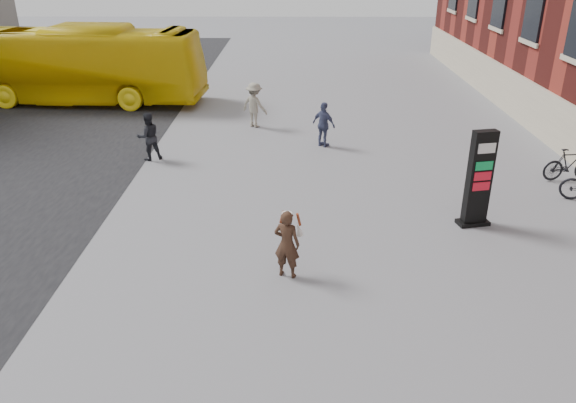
{
  "coord_description": "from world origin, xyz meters",
  "views": [
    {
      "loc": [
        0.03,
        -11.19,
        6.65
      ],
      "look_at": [
        -0.09,
        0.47,
        1.35
      ],
      "focal_mm": 35.0,
      "sensor_mm": 36.0,
      "label": 1
    }
  ],
  "objects_px": {
    "woman": "(287,243)",
    "bike_7": "(570,164)",
    "pedestrian_b": "(254,105)",
    "bus": "(66,65)",
    "pedestrian_c": "(324,125)",
    "pedestrian_a": "(149,137)",
    "info_pylon": "(479,179)"
  },
  "relations": [
    {
      "from": "pedestrian_b",
      "to": "bike_7",
      "type": "height_order",
      "value": "pedestrian_b"
    },
    {
      "from": "pedestrian_a",
      "to": "info_pylon",
      "type": "bearing_deg",
      "value": 125.53
    },
    {
      "from": "woman",
      "to": "bus",
      "type": "relative_size",
      "value": 0.13
    },
    {
      "from": "woman",
      "to": "info_pylon",
      "type": "bearing_deg",
      "value": -134.11
    },
    {
      "from": "pedestrian_c",
      "to": "bike_7",
      "type": "bearing_deg",
      "value": -163.29
    },
    {
      "from": "pedestrian_c",
      "to": "bike_7",
      "type": "distance_m",
      "value": 8.13
    },
    {
      "from": "info_pylon",
      "to": "bus",
      "type": "height_order",
      "value": "bus"
    },
    {
      "from": "info_pylon",
      "to": "pedestrian_c",
      "type": "bearing_deg",
      "value": 108.07
    },
    {
      "from": "bus",
      "to": "pedestrian_c",
      "type": "distance_m",
      "value": 13.15
    },
    {
      "from": "info_pylon",
      "to": "bus",
      "type": "bearing_deg",
      "value": 128.37
    },
    {
      "from": "pedestrian_a",
      "to": "bike_7",
      "type": "distance_m",
      "value": 13.57
    },
    {
      "from": "woman",
      "to": "bike_7",
      "type": "height_order",
      "value": "woman"
    },
    {
      "from": "info_pylon",
      "to": "pedestrian_b",
      "type": "xyz_separation_m",
      "value": [
        -6.28,
        8.72,
        -0.39
      ]
    },
    {
      "from": "woman",
      "to": "bus",
      "type": "height_order",
      "value": "bus"
    },
    {
      "from": "bus",
      "to": "pedestrian_c",
      "type": "relative_size",
      "value": 7.66
    },
    {
      "from": "pedestrian_c",
      "to": "bike_7",
      "type": "height_order",
      "value": "pedestrian_c"
    },
    {
      "from": "pedestrian_a",
      "to": "pedestrian_c",
      "type": "height_order",
      "value": "same"
    },
    {
      "from": "bus",
      "to": "info_pylon",
      "type": "bearing_deg",
      "value": -125.87
    },
    {
      "from": "bus",
      "to": "pedestrian_c",
      "type": "bearing_deg",
      "value": -114.79
    },
    {
      "from": "bike_7",
      "to": "woman",
      "type": "bearing_deg",
      "value": 115.77
    },
    {
      "from": "bike_7",
      "to": "pedestrian_a",
      "type": "bearing_deg",
      "value": 75.31
    },
    {
      "from": "bike_7",
      "to": "info_pylon",
      "type": "bearing_deg",
      "value": 121.61
    },
    {
      "from": "pedestrian_a",
      "to": "pedestrian_c",
      "type": "xyz_separation_m",
      "value": [
        5.99,
        1.45,
        0.0
      ]
    },
    {
      "from": "bus",
      "to": "pedestrian_c",
      "type": "xyz_separation_m",
      "value": [
        11.51,
        -6.28,
        -0.93
      ]
    },
    {
      "from": "woman",
      "to": "bike_7",
      "type": "distance_m",
      "value": 10.4
    },
    {
      "from": "pedestrian_a",
      "to": "bike_7",
      "type": "bearing_deg",
      "value": 144.97
    },
    {
      "from": "bike_7",
      "to": "pedestrian_c",
      "type": "bearing_deg",
      "value": 59.6
    },
    {
      "from": "pedestrian_b",
      "to": "bike_7",
      "type": "distance_m",
      "value": 11.58
    },
    {
      "from": "info_pylon",
      "to": "woman",
      "type": "relative_size",
      "value": 1.61
    },
    {
      "from": "bus",
      "to": "pedestrian_a",
      "type": "distance_m",
      "value": 9.55
    },
    {
      "from": "info_pylon",
      "to": "bike_7",
      "type": "xyz_separation_m",
      "value": [
        3.85,
        3.12,
        -0.76
      ]
    },
    {
      "from": "pedestrian_a",
      "to": "bike_7",
      "type": "xyz_separation_m",
      "value": [
        13.46,
        -1.71,
        -0.3
      ]
    }
  ]
}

